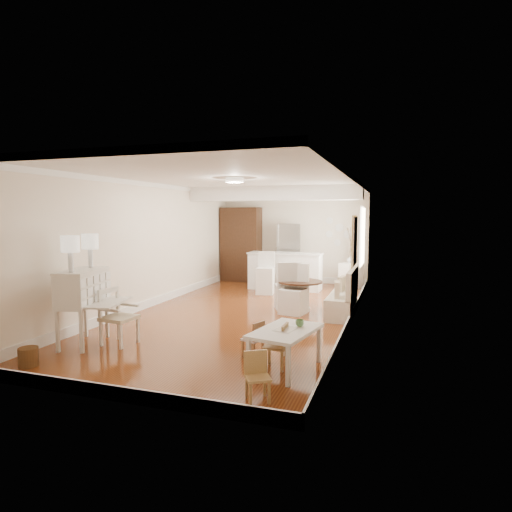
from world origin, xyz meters
The scene contains 20 objects.
room centered at (0.04, 0.32, 1.98)m, with size 9.00×9.04×2.82m.
secretary_bureau centered at (-1.70, -2.86, 0.61)m, with size 0.95×0.97×1.22m, color white.
gustavian_armchair centered at (-1.16, -2.67, 0.45)m, with size 0.52×0.52×0.90m, color white.
wicker_basket centered at (-1.74, -3.93, 0.13)m, with size 0.26×0.26×0.26m, color #54351A.
kids_table centered at (1.67, -2.94, 0.28)m, with size 0.67×1.11×0.56m, color white.
kids_chair_a centered at (1.52, -2.92, 0.31)m, with size 0.30×0.30×0.63m, color #A27D4A.
kids_chair_b centered at (1.08, -2.58, 0.27)m, with size 0.26×0.26×0.55m, color #956843.
kids_chair_c centered at (1.61, -3.98, 0.28)m, with size 0.27×0.27×0.56m, color tan.
banquette centered at (1.99, 0.50, 0.49)m, with size 0.52×1.60×0.98m, color silver.
dining_table centered at (1.08, 0.59, 0.33)m, with size 0.97×0.97×0.66m, color #412315.
slip_chair_near centered at (1.01, 0.31, 0.52)m, with size 0.50×0.52×1.05m, color white.
slip_chair_far centered at (0.78, 0.66, 0.53)m, with size 0.51×0.53×1.07m, color silver.
breakfast_counter centered at (0.10, 3.10, 0.52)m, with size 2.05×0.65×1.03m, color white.
bar_stool_left centered at (-0.22, 2.27, 0.55)m, with size 0.44×0.44×1.10m, color white.
bar_stool_right centered at (0.34, 2.81, 0.48)m, with size 0.39×0.39×0.97m, color silver.
pantry_cabinet centered at (-1.60, 4.18, 1.15)m, with size 1.20×0.60×2.30m, color #381E11.
fridge centered at (0.30, 4.15, 0.90)m, with size 0.75×0.65×1.80m, color silver.
sideboard centered at (1.85, 3.73, 0.37)m, with size 0.35×0.78×0.74m, color white.
pencil_cup centered at (1.81, -2.73, 0.60)m, with size 0.12×0.12×0.09m, color #599054.
branch_vase centered at (1.82, 3.73, 0.85)m, with size 0.20×0.20×0.21m, color white.
Camera 1 is at (3.05, -8.37, 2.09)m, focal length 30.00 mm.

